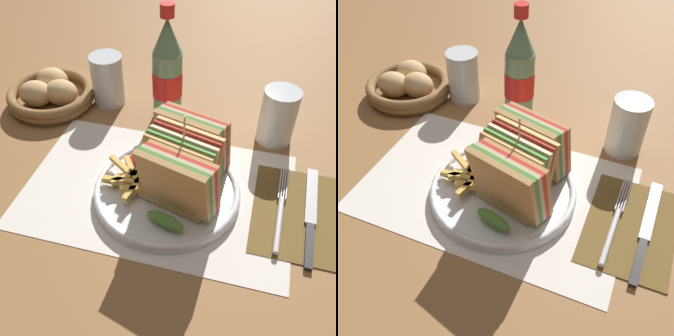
% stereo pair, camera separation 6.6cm
% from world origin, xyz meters
% --- Properties ---
extents(ground_plane, '(4.00, 4.00, 0.00)m').
position_xyz_m(ground_plane, '(0.00, 0.00, 0.00)').
color(ground_plane, olive).
extents(placemat, '(0.45, 0.29, 0.00)m').
position_xyz_m(placemat, '(-0.02, 0.01, 0.00)').
color(placemat, silver).
rests_on(placemat, ground_plane).
extents(plate_main, '(0.25, 0.25, 0.02)m').
position_xyz_m(plate_main, '(-0.00, 0.00, 0.01)').
color(plate_main, white).
rests_on(plate_main, ground_plane).
extents(club_sandwich, '(0.14, 0.21, 0.15)m').
position_xyz_m(club_sandwich, '(0.03, 0.00, 0.07)').
color(club_sandwich, tan).
rests_on(club_sandwich, plate_main).
extents(fries_pile, '(0.10, 0.10, 0.02)m').
position_xyz_m(fries_pile, '(-0.06, -0.01, 0.03)').
color(fries_pile, gold).
rests_on(fries_pile, plate_main).
extents(ketchup_blob, '(0.05, 0.04, 0.02)m').
position_xyz_m(ketchup_blob, '(-0.06, 0.03, 0.03)').
color(ketchup_blob, maroon).
rests_on(ketchup_blob, plate_main).
extents(napkin, '(0.14, 0.20, 0.00)m').
position_xyz_m(napkin, '(0.21, 0.01, 0.00)').
color(napkin, brown).
rests_on(napkin, ground_plane).
extents(fork, '(0.02, 0.19, 0.01)m').
position_xyz_m(fork, '(0.19, -0.00, 0.01)').
color(fork, silver).
rests_on(fork, napkin).
extents(knife, '(0.02, 0.21, 0.00)m').
position_xyz_m(knife, '(0.24, 0.01, 0.01)').
color(knife, black).
rests_on(knife, napkin).
extents(coke_bottle_near, '(0.06, 0.06, 0.24)m').
position_xyz_m(coke_bottle_near, '(-0.06, 0.22, 0.10)').
color(coke_bottle_near, slate).
rests_on(coke_bottle_near, ground_plane).
extents(glass_near, '(0.07, 0.07, 0.11)m').
position_xyz_m(glass_near, '(0.16, 0.20, 0.05)').
color(glass_near, silver).
rests_on(glass_near, ground_plane).
extents(glass_far, '(0.07, 0.07, 0.11)m').
position_xyz_m(glass_far, '(-0.19, 0.24, 0.05)').
color(glass_far, silver).
rests_on(glass_far, ground_plane).
extents(bread_basket, '(0.18, 0.18, 0.06)m').
position_xyz_m(bread_basket, '(-0.31, 0.20, 0.02)').
color(bread_basket, olive).
rests_on(bread_basket, ground_plane).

